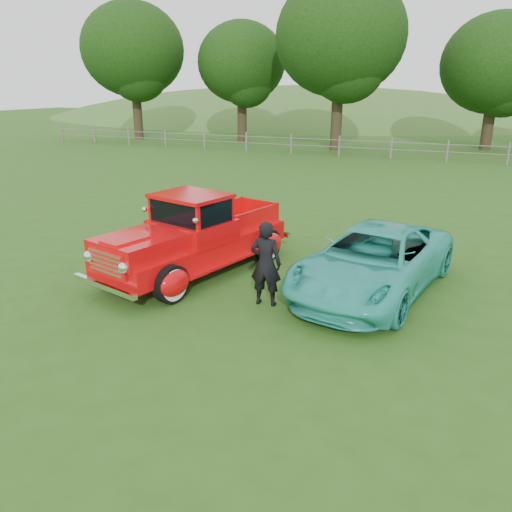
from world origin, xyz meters
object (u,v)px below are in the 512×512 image
at_px(tree_near_east, 497,64).
at_px(teal_sedan, 374,261).
at_px(tree_near_west, 341,37).
at_px(tree_far_west, 133,50).
at_px(man, 266,264).
at_px(tree_mid_west, 242,63).
at_px(red_pickup, 195,237).

xyz_separation_m(tree_near_east, teal_sedan, (-2.40, -26.86, -4.60)).
xyz_separation_m(tree_near_west, tree_near_east, (9.00, 4.00, -1.55)).
distance_m(tree_far_west, man, 33.26).
relative_size(tree_mid_west, tree_near_west, 0.81).
bearing_deg(tree_near_east, man, -98.34).
bearing_deg(man, red_pickup, -32.33).
bearing_deg(tree_far_west, teal_sedan, -46.55).
xyz_separation_m(tree_far_west, man, (20.85, -25.29, -5.67)).
bearing_deg(man, teal_sedan, -146.71).
distance_m(tree_near_east, red_pickup, 28.31).
distance_m(tree_mid_west, red_pickup, 28.75).
relative_size(red_pickup, man, 3.22).
bearing_deg(teal_sedan, tree_near_west, 116.98).
bearing_deg(tree_far_west, tree_near_west, -3.58).
bearing_deg(tree_mid_west, tree_near_west, -20.56).
bearing_deg(red_pickup, teal_sedan, 20.65).
distance_m(tree_near_west, man, 25.48).
bearing_deg(tree_far_west, red_pickup, -52.29).
bearing_deg(red_pickup, tree_near_east, 92.00).
bearing_deg(tree_near_east, teal_sedan, -95.10).
height_order(tree_near_east, red_pickup, tree_near_east).
bearing_deg(man, tree_near_east, -104.30).
xyz_separation_m(tree_mid_west, tree_near_east, (17.00, 1.00, -0.30)).
relative_size(tree_near_west, red_pickup, 1.98).
xyz_separation_m(teal_sedan, man, (-1.75, -1.43, 0.17)).
relative_size(tree_far_west, red_pickup, 1.89).
distance_m(tree_mid_west, tree_near_west, 8.63).
distance_m(tree_far_west, red_pickup, 31.17).
bearing_deg(teal_sedan, man, -129.89).
distance_m(tree_near_west, teal_sedan, 24.57).
xyz_separation_m(tree_far_west, teal_sedan, (22.60, -23.86, -5.84)).
distance_m(tree_far_west, tree_mid_west, 8.30).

